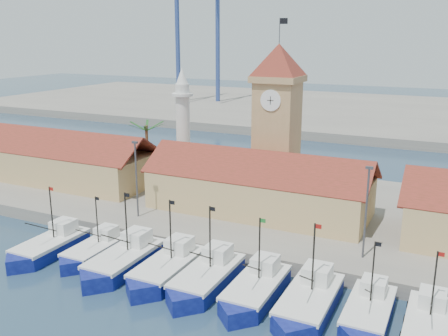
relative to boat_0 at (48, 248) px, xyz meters
The scene contains 20 objects.
ground 16.31m from the boat_0, ahead, with size 400.00×400.00×0.00m, color #1B2B49.
quay 27.47m from the boat_0, 53.89° to the left, with size 140.00×32.00×1.50m, color gray.
terminal 109.39m from the boat_0, 81.49° to the left, with size 240.00×80.00×2.00m, color gray.
boat_0 is the anchor object (origin of this frame).
boat_1 5.00m from the boat_0, 16.62° to the left, with size 3.25×8.91×6.75m.
boat_2 9.09m from the boat_0, ahead, with size 3.89×10.65×8.05m.
boat_3 13.89m from the boat_0, ahead, with size 3.81×10.43×7.89m.
boat_4 18.06m from the boat_0, ahead, with size 3.83×10.48×7.93m.
boat_5 22.85m from the boat_0, ahead, with size 3.67×10.05×7.61m.
boat_6 27.63m from the boat_0, ahead, with size 3.85×10.54×7.98m.
boat_7 32.32m from the boat_0, ahead, with size 3.37×9.23×6.99m.
boat_8 36.82m from the boat_0, ahead, with size 3.44×9.43×7.14m.
hall_left 24.32m from the boat_0, 131.00° to the left, with size 31.20×10.13×7.61m.
hall_center 24.56m from the boat_0, 48.34° to the left, with size 27.04×10.13×7.61m.
clock_tower 31.18m from the boat_0, 56.21° to the left, with size 5.80×5.80×22.70m.
minaret 27.70m from the boat_0, 87.41° to the left, with size 3.00×3.00×16.30m.
palm_tree 25.09m from the boat_0, 98.96° to the left, with size 5.60×5.03×8.39m.
lamp_posts 20.36m from the boat_0, 31.41° to the left, with size 80.70×0.25×9.03m.
crane_blue_far 111.17m from the boat_0, 113.74° to the left, with size 1.00×33.63×46.04m.
crane_blue_near 112.51m from the boat_0, 107.29° to the left, with size 1.00×29.35×39.52m.
Camera 1 is at (21.02, -33.51, 22.12)m, focal length 40.00 mm.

